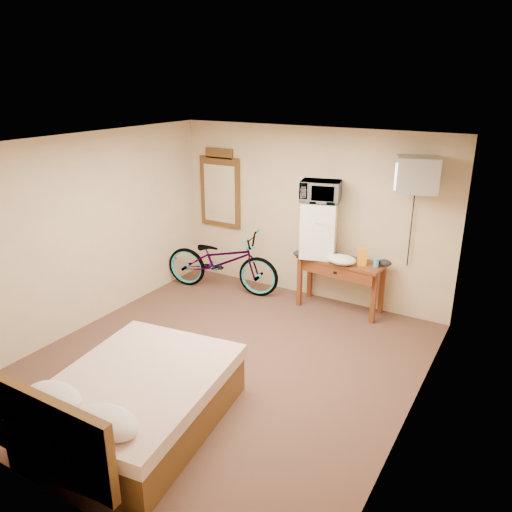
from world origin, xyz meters
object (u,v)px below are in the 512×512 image
at_px(crt_television, 417,175).
at_px(bed, 132,402).
at_px(bicycle, 222,261).
at_px(mini_fridge, 319,229).
at_px(blue_cup, 376,263).
at_px(microwave, 321,191).
at_px(wall_mirror, 220,189).
at_px(desk, 340,269).

relative_size(crt_television, bed, 0.32).
height_order(bicycle, bed, bicycle).
height_order(mini_fridge, blue_cup, mini_fridge).
height_order(microwave, wall_mirror, wall_mirror).
distance_m(mini_fridge, blue_cup, 0.92).
height_order(mini_fridge, bed, mini_fridge).
relative_size(wall_mirror, bed, 0.61).
distance_m(desk, mini_fridge, 0.63).
bearing_deg(microwave, mini_fridge, -138.03).
relative_size(desk, mini_fridge, 1.58).
distance_m(microwave, bed, 3.70).
xyz_separation_m(mini_fridge, crt_television, (1.25, -0.01, 0.88)).
bearing_deg(wall_mirror, bed, -68.00).
distance_m(desk, crt_television, 1.67).
xyz_separation_m(desk, mini_fridge, (-0.36, 0.03, 0.52)).
distance_m(crt_television, wall_mirror, 3.13).
relative_size(microwave, wall_mirror, 0.42).
bearing_deg(wall_mirror, mini_fridge, -7.54).
bearing_deg(bicycle, wall_mirror, 24.19).
xyz_separation_m(desk, bed, (-0.70, -3.39, -0.32)).
relative_size(microwave, blue_cup, 4.39).
xyz_separation_m(mini_fridge, blue_cup, (0.85, -0.04, -0.33)).
height_order(desk, bed, bed).
xyz_separation_m(blue_cup, crt_television, (0.40, 0.02, 1.21)).
bearing_deg(microwave, blue_cup, -16.77).
distance_m(microwave, crt_television, 1.30).
height_order(blue_cup, bed, bed).
height_order(desk, microwave, microwave).
bearing_deg(microwave, crt_television, -14.85).
distance_m(wall_mirror, bicycle, 1.16).
relative_size(crt_television, wall_mirror, 0.52).
height_order(mini_fridge, wall_mirror, wall_mirror).
xyz_separation_m(wall_mirror, bed, (1.48, -3.66, -1.16)).
bearing_deg(bed, crt_television, 64.93).
height_order(microwave, bed, microwave).
relative_size(blue_cup, crt_television, 0.19).
distance_m(bicycle, bed, 3.34).
xyz_separation_m(blue_cup, wall_mirror, (-2.67, 0.28, 0.65)).
relative_size(microwave, bed, 0.26).
height_order(blue_cup, wall_mirror, wall_mirror).
xyz_separation_m(mini_fridge, microwave, (0.00, 0.00, 0.53)).
height_order(desk, mini_fridge, mini_fridge).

